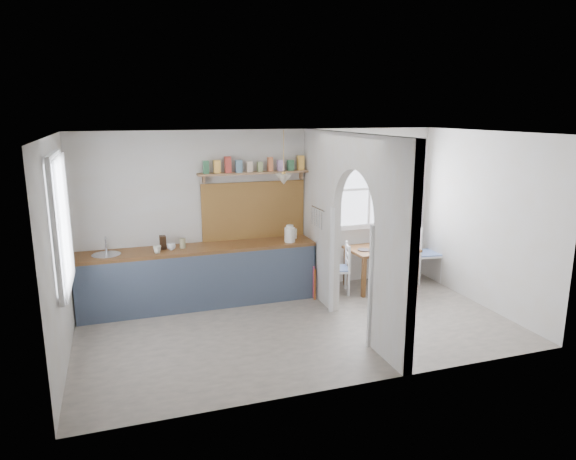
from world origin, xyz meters
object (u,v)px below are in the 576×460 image
object	(u,v)px
dining_table	(381,268)
chair_left	(337,268)
vase	(378,239)
chair_right	(426,253)
kettle	(290,233)

from	to	relation	value
dining_table	chair_left	size ratio (longest dim) A/B	1.34
vase	chair_right	bearing A→B (deg)	-5.58
dining_table	chair_left	bearing A→B (deg)	177.72
chair_left	chair_right	world-z (taller)	chair_right
dining_table	vase	world-z (taller)	vase
dining_table	kettle	world-z (taller)	kettle
chair_left	dining_table	bearing A→B (deg)	106.87
kettle	vase	distance (m)	1.61
kettle	vase	size ratio (longest dim) A/B	1.31
dining_table	vase	size ratio (longest dim) A/B	5.39
chair_left	kettle	xyz separation A→B (m)	(-0.78, 0.06, 0.62)
chair_right	vase	distance (m)	0.94
dining_table	chair_right	size ratio (longest dim) A/B	1.10
chair_right	kettle	bearing A→B (deg)	97.35
chair_right	kettle	world-z (taller)	kettle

